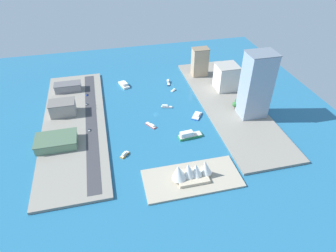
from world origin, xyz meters
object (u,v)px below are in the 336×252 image
(catamaran_blue, at_px, (197,115))
(sedan_silver, at_px, (87,104))
(ferry_green_doubledeck, at_px, (189,135))
(opera_landmark, at_px, (190,171))
(water_taxi_orange, at_px, (125,154))
(carpark_squat_concrete, at_px, (63,108))
(patrol_launch_navy, at_px, (168,82))
(traffic_light_waterfront, at_px, (96,106))
(yacht_sleek_gray, at_px, (166,107))
(van_white, at_px, (89,130))
(tugboat_red, at_px, (151,125))
(hotel_broad_white, at_px, (226,77))
(warehouse_low_gray, at_px, (68,87))
(ferry_white_commuter, at_px, (124,84))
(sailboat_small_white, at_px, (173,90))
(apartment_midrise_tan, at_px, (200,62))
(tower_tall_glass, at_px, (256,85))
(terminal_long_green, at_px, (56,141))
(hatchback_blue, at_px, (87,95))

(catamaran_blue, xyz_separation_m, sedan_silver, (128.80, -52.60, 2.48))
(ferry_green_doubledeck, bearing_deg, opera_landmark, 74.21)
(water_taxi_orange, relative_size, sedan_silver, 2.42)
(water_taxi_orange, xyz_separation_m, carpark_squat_concrete, (62.84, -87.60, 9.90))
(catamaran_blue, bearing_deg, patrol_launch_navy, -80.64)
(water_taxi_orange, height_order, opera_landmark, opera_landmark)
(sedan_silver, relative_size, traffic_light_waterfront, 0.67)
(yacht_sleek_gray, height_order, van_white, van_white)
(tugboat_red, height_order, water_taxi_orange, water_taxi_orange)
(tugboat_red, relative_size, water_taxi_orange, 1.46)
(hotel_broad_white, relative_size, warehouse_low_gray, 0.97)
(ferry_green_doubledeck, relative_size, sedan_silver, 6.58)
(ferry_white_commuter, relative_size, traffic_light_waterfront, 3.76)
(catamaran_blue, relative_size, sailboat_small_white, 1.74)
(apartment_midrise_tan, height_order, sedan_silver, apartment_midrise_tan)
(traffic_light_waterfront, height_order, opera_landmark, opera_landmark)
(tower_tall_glass, xyz_separation_m, opera_landmark, (101.06, 82.83, -30.83))
(apartment_midrise_tan, height_order, van_white, apartment_midrise_tan)
(warehouse_low_gray, relative_size, sedan_silver, 8.08)
(tugboat_red, height_order, patrol_launch_navy, patrol_launch_navy)
(yacht_sleek_gray, height_order, tugboat_red, yacht_sleek_gray)
(traffic_light_waterfront, bearing_deg, tower_tall_glass, 163.81)
(patrol_launch_navy, bearing_deg, ferry_white_commuter, -6.10)
(van_white, bearing_deg, yacht_sleek_gray, -162.50)
(patrol_launch_navy, bearing_deg, opera_landmark, 82.83)
(catamaran_blue, relative_size, van_white, 4.31)
(catamaran_blue, xyz_separation_m, van_white, (126.60, 2.79, 2.48))
(ferry_white_commuter, bearing_deg, van_white, 63.16)
(warehouse_low_gray, height_order, traffic_light_waterfront, warehouse_low_gray)
(sailboat_small_white, xyz_separation_m, carpark_squat_concrete, (142.89, 27.53, 10.32))
(ferry_green_doubledeck, height_order, patrol_launch_navy, ferry_green_doubledeck)
(water_taxi_orange, relative_size, apartment_midrise_tan, 0.26)
(carpark_squat_concrete, distance_m, van_white, 50.68)
(ferry_white_commuter, bearing_deg, tower_tall_glass, 142.21)
(terminal_long_green, distance_m, sedan_silver, 79.44)
(sailboat_small_white, bearing_deg, patrol_launch_navy, -85.01)
(ferry_white_commuter, bearing_deg, warehouse_low_gray, 0.42)
(terminal_long_green, bearing_deg, yacht_sleek_gray, -159.60)
(hotel_broad_white, xyz_separation_m, warehouse_low_gray, (208.68, -42.59, -11.71))
(sedan_silver, bearing_deg, catamaran_blue, 157.78)
(opera_landmark, bearing_deg, ferry_white_commuter, -78.44)
(van_white, bearing_deg, terminal_long_green, 28.13)
(carpark_squat_concrete, bearing_deg, hatchback_blue, -125.84)
(water_taxi_orange, xyz_separation_m, hatchback_blue, (35.57, -125.35, 2.47))
(ferry_white_commuter, relative_size, ferry_green_doubledeck, 0.86)
(catamaran_blue, xyz_separation_m, terminal_long_green, (159.67, 20.48, 6.53))
(terminal_long_green, bearing_deg, catamaran_blue, -172.69)
(terminal_long_green, relative_size, sedan_silver, 9.79)
(hatchback_blue, bearing_deg, sedan_silver, 88.57)
(tower_tall_glass, distance_m, sedan_silver, 206.57)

